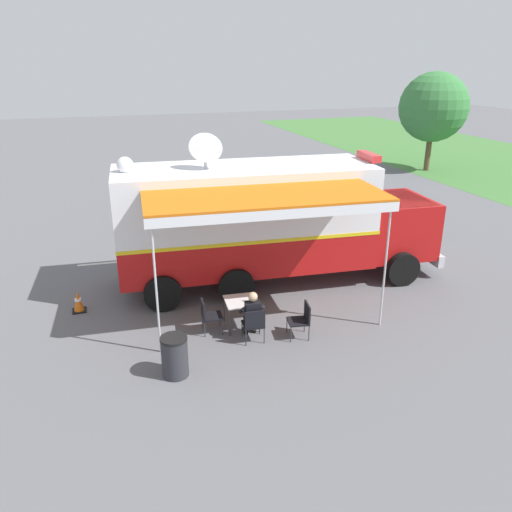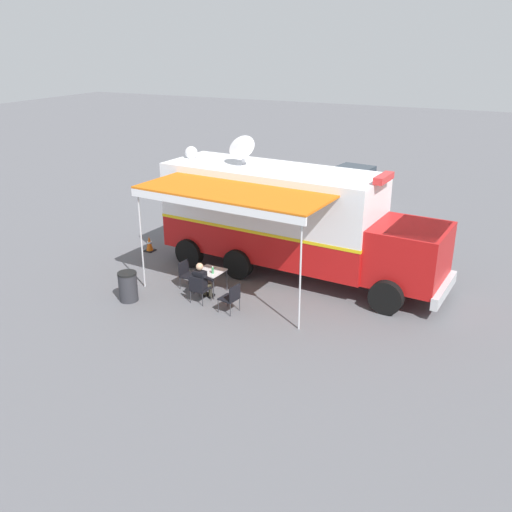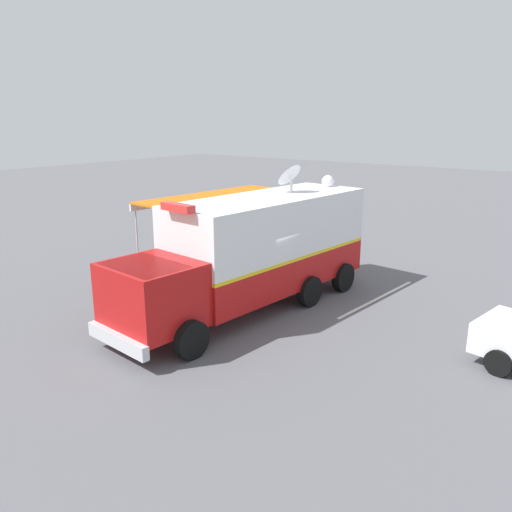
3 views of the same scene
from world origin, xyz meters
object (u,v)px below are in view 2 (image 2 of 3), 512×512
water_bottle (213,270)px  seated_responder (202,281)px  folding_chair_at_table (198,287)px  command_truck (291,218)px  trash_bin (128,286)px  folding_chair_beside_table (187,272)px  folding_chair_spare_by_truck (231,296)px  folding_table (210,272)px  traffic_cone (149,244)px  car_behind_truck (349,187)px

water_bottle → seated_responder: (0.47, -0.10, -0.18)m
water_bottle → folding_chair_at_table: size_ratio=0.26×
command_truck → trash_bin: size_ratio=10.62×
folding_chair_at_table → seated_responder: 0.23m
folding_chair_beside_table → folding_chair_spare_by_truck: 2.28m
folding_table → traffic_cone: 4.45m
folding_chair_at_table → trash_bin: size_ratio=0.96×
folding_chair_spare_by_truck → seated_responder: 1.21m
trash_bin → folding_chair_beside_table: bearing=145.2°
folding_chair_beside_table → trash_bin: trash_bin is taller
folding_table → trash_bin: size_ratio=0.95×
folding_chair_at_table → traffic_cone: bearing=-127.3°
folding_chair_beside_table → folding_table: bearing=89.5°
folding_table → folding_chair_beside_table: 0.86m
folding_table → car_behind_truck: car_behind_truck is taller
folding_chair_beside_table → trash_bin: 1.91m
folding_chair_spare_by_truck → traffic_cone: bearing=-121.4°
traffic_cone → seated_responder: bearing=54.6°
command_truck → traffic_cone: 5.76m
water_bottle → folding_table: bearing=-128.0°
seated_responder → trash_bin: (0.95, -2.01, -0.20)m
folding_table → folding_chair_spare_by_truck: size_ratio=0.99×
trash_bin → car_behind_truck: 13.19m
folding_chair_spare_by_truck → seated_responder: size_ratio=0.70×
water_bottle → car_behind_truck: 11.46m
folding_chair_spare_by_truck → car_behind_truck: car_behind_truck is taller
trash_bin → traffic_cone: bearing=-152.8°
trash_bin → traffic_cone: size_ratio=1.57×
folding_chair_at_table → traffic_cone: folding_chair_at_table is taller
command_truck → water_bottle: 3.19m
folding_chair_spare_by_truck → traffic_cone: (-3.10, -5.09, -0.23)m
folding_chair_beside_table → trash_bin: bearing=-34.8°
command_truck → traffic_cone: size_ratio=16.66×
folding_chair_spare_by_truck → folding_table: bearing=-126.8°
traffic_cone → water_bottle: bearing=60.1°
command_truck → traffic_cone: (0.29, -5.51, -1.66)m
seated_responder → trash_bin: 2.23m
seated_responder → car_behind_truck: (-11.90, 0.95, 0.23)m
folding_table → car_behind_truck: (-11.29, 1.02, 0.21)m
command_truck → trash_bin: command_truck is taller
water_bottle → traffic_cone: water_bottle is taller
water_bottle → traffic_cone: bearing=-119.9°
command_truck → folding_chair_spare_by_truck: 3.70m
trash_bin → water_bottle: bearing=123.8°
folding_table → trash_bin: bearing=-51.2°
folding_chair_beside_table → command_truck: bearing=134.6°
folding_chair_beside_table → car_behind_truck: size_ratio=0.20×
water_bottle → folding_chair_at_table: 0.74m
folding_chair_at_table → folding_chair_spare_by_truck: size_ratio=1.00×
folding_chair_at_table → trash_bin: 2.14m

